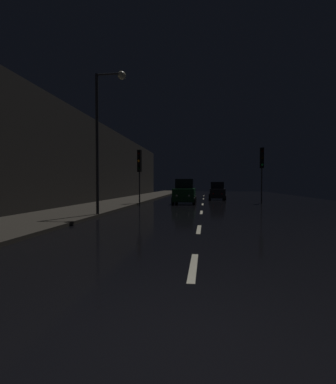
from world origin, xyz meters
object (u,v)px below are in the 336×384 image
object	(u,v)px
traffic_light_far_right	(262,163)
traffic_light_far_left	(139,165)
streetlamp_overhead	(105,123)
car_distant_taillights	(217,191)
car_approaching_headlights	(185,192)

from	to	relation	value
traffic_light_far_right	traffic_light_far_left	bearing A→B (deg)	-76.94
streetlamp_overhead	car_distant_taillights	bearing A→B (deg)	69.78
streetlamp_overhead	traffic_light_far_left	bearing A→B (deg)	91.46
traffic_light_far_left	traffic_light_far_right	world-z (taller)	traffic_light_far_right
traffic_light_far_left	traffic_light_far_right	distance (m)	11.36
traffic_light_far_right	car_approaching_headlights	size ratio (longest dim) A/B	1.16
traffic_light_far_left	car_approaching_headlights	bearing A→B (deg)	128.16
streetlamp_overhead	car_distant_taillights	distance (m)	20.00
streetlamp_overhead	traffic_light_far_right	bearing A→B (deg)	49.65
car_approaching_headlights	streetlamp_overhead	bearing A→B (deg)	-17.26
car_approaching_headlights	car_distant_taillights	size ratio (longest dim) A/B	1.11
streetlamp_overhead	car_approaching_headlights	world-z (taller)	streetlamp_overhead
streetlamp_overhead	car_approaching_headlights	size ratio (longest dim) A/B	1.76
traffic_light_far_right	car_approaching_headlights	bearing A→B (deg)	-84.80
car_approaching_headlights	car_distant_taillights	bearing A→B (deg)	155.16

